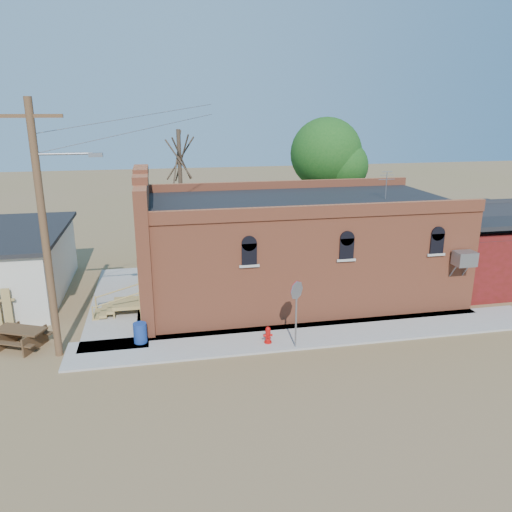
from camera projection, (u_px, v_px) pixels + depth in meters
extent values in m
plane|color=olive|center=(286.00, 349.00, 18.60)|extent=(120.00, 120.00, 0.00)
cube|color=#9E9991|center=(316.00, 335.00, 19.71)|extent=(19.00, 2.20, 0.08)
cube|color=#9E9991|center=(121.00, 302.00, 23.04)|extent=(2.60, 10.00, 0.08)
cube|color=#B75838|center=(298.00, 249.00, 23.50)|extent=(14.00, 7.00, 4.50)
cube|color=black|center=(299.00, 201.00, 22.85)|extent=(13.80, 6.80, 0.12)
cube|color=#B75838|center=(146.00, 244.00, 22.00)|extent=(0.50, 7.40, 5.80)
cube|color=#162999|center=(136.00, 226.00, 20.50)|extent=(0.08, 1.10, 1.56)
cube|color=gray|center=(465.00, 259.00, 20.84)|extent=(0.85, 0.65, 0.60)
cube|color=#50140D|center=(477.00, 252.00, 25.48)|extent=(5.00, 6.00, 3.20)
cylinder|color=brown|center=(45.00, 235.00, 16.90)|extent=(0.26, 0.26, 9.00)
cube|color=brown|center=(30.00, 116.00, 15.79)|extent=(2.00, 0.12, 0.12)
cylinder|color=gray|center=(64.00, 154.00, 16.30)|extent=(1.80, 0.08, 0.08)
cube|color=gray|center=(96.00, 155.00, 16.50)|extent=(0.45, 0.22, 0.14)
cylinder|color=#4C362B|center=(181.00, 195.00, 29.18)|extent=(0.24, 0.24, 7.50)
cylinder|color=#4C362B|center=(324.00, 199.00, 31.52)|extent=(0.28, 0.28, 6.30)
sphere|color=#184C15|center=(326.00, 154.00, 30.72)|extent=(4.40, 4.40, 4.40)
cylinder|color=#B70C0A|center=(268.00, 342.00, 18.94)|extent=(0.33, 0.33, 0.05)
cylinder|color=#B70C0A|center=(268.00, 335.00, 18.86)|extent=(0.23, 0.23, 0.50)
sphere|color=#B70C0A|center=(268.00, 329.00, 18.79)|extent=(0.20, 0.20, 0.20)
cylinder|color=#B70C0A|center=(269.00, 337.00, 18.74)|extent=(0.11, 0.12, 0.09)
cylinder|color=#B70C0A|center=(265.00, 336.00, 18.83)|extent=(0.12, 0.11, 0.09)
cylinder|color=#B70C0A|center=(271.00, 335.00, 18.88)|extent=(0.12, 0.11, 0.09)
cylinder|color=gray|center=(296.00, 317.00, 18.31)|extent=(0.08, 0.08, 2.35)
cylinder|color=gray|center=(297.00, 290.00, 17.98)|extent=(0.57, 0.47, 0.71)
cylinder|color=#A4091C|center=(297.00, 290.00, 18.02)|extent=(0.57, 0.47, 0.71)
cylinder|color=navy|center=(140.00, 333.00, 18.87)|extent=(0.66, 0.66, 0.78)
cube|color=#4B321E|center=(7.00, 337.00, 18.76)|extent=(0.65, 1.32, 0.71)
cube|color=#4B321E|center=(36.00, 341.00, 18.49)|extent=(0.65, 1.32, 0.71)
cube|color=#4B321E|center=(20.00, 330.00, 18.52)|extent=(2.00, 1.51, 0.06)
cube|color=#4B321E|center=(11.00, 344.00, 18.09)|extent=(1.77, 1.00, 0.05)
cube|color=#4B321E|center=(31.00, 331.00, 19.13)|extent=(1.77, 1.00, 0.05)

